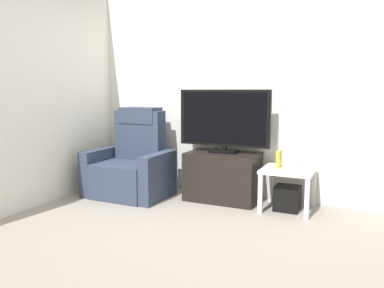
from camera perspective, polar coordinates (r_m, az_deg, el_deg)
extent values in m
plane|color=gray|center=(3.81, 0.90, -11.73)|extent=(6.40, 6.40, 0.00)
cube|color=silver|center=(4.64, 6.70, 8.13)|extent=(6.40, 0.06, 2.60)
cube|color=silver|center=(4.68, -20.80, 7.67)|extent=(0.06, 4.48, 2.60)
cube|color=black|center=(4.48, 4.67, -4.93)|extent=(0.84, 0.49, 0.57)
cube|color=black|center=(4.24, 3.58, -4.09)|extent=(0.77, 0.02, 0.02)
cube|color=black|center=(4.28, 3.83, -3.50)|extent=(0.34, 0.11, 0.04)
cube|color=black|center=(4.44, 4.81, -1.11)|extent=(0.32, 0.20, 0.03)
cube|color=black|center=(4.43, 4.81, -0.60)|extent=(0.06, 0.04, 0.05)
cube|color=black|center=(4.40, 4.87, 3.94)|extent=(1.10, 0.05, 0.65)
cube|color=black|center=(4.37, 4.75, 3.92)|extent=(1.01, 0.01, 0.59)
cube|color=#2D384C|center=(4.73, -9.55, -5.25)|extent=(0.70, 0.72, 0.42)
cube|color=#2D384C|center=(4.86, -7.89, 1.37)|extent=(0.64, 0.20, 0.62)
cube|color=#2D384C|center=(4.86, -7.82, 4.33)|extent=(0.50, 0.26, 0.20)
cube|color=#2D384C|center=(4.96, -13.58, -3.92)|extent=(0.14, 0.68, 0.56)
cube|color=#2D384C|center=(4.49, -5.13, -4.96)|extent=(0.14, 0.68, 0.56)
cube|color=white|center=(4.19, 14.37, -3.84)|extent=(0.54, 0.54, 0.04)
cube|color=white|center=(4.07, 10.30, -7.42)|extent=(0.04, 0.04, 0.43)
cube|color=white|center=(3.98, 17.01, -7.99)|extent=(0.04, 0.04, 0.43)
cube|color=white|center=(4.51, 11.85, -5.91)|extent=(0.04, 0.04, 0.43)
cube|color=white|center=(4.44, 17.88, -6.38)|extent=(0.04, 0.04, 0.43)
cube|color=black|center=(4.26, 14.22, -7.94)|extent=(0.26, 0.26, 0.26)
cube|color=gold|center=(4.17, 13.02, -2.27)|extent=(0.04, 0.14, 0.19)
cube|color=white|center=(4.17, 14.93, -2.01)|extent=(0.07, 0.20, 0.24)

